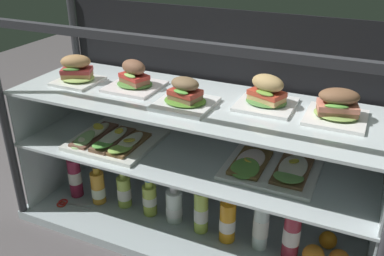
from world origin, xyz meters
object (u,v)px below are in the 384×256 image
at_px(open_sandwich_tray_mid_left, 271,167).
at_px(juice_bottle_near_post, 201,211).
at_px(plated_roll_sandwich_center, 134,78).
at_px(juice_bottle_front_fourth, 261,225).
at_px(open_sandwich_tray_near_left_corner, 113,140).
at_px(orange_fruit_near_left_post, 328,240).
at_px(orange_fruit_beside_bottles, 313,255).
at_px(plated_roll_sandwich_far_right, 186,97).
at_px(juice_bottle_front_middle, 228,221).
at_px(juice_bottle_back_right, 292,234).
at_px(juice_bottle_front_right_end, 150,199).
at_px(plated_roll_sandwich_near_right_corner, 77,72).
at_px(juice_bottle_front_second, 75,176).
at_px(juice_bottle_back_left, 174,206).
at_px(juice_bottle_back_center, 98,187).
at_px(plated_roll_sandwich_mid_left, 267,95).
at_px(plated_roll_sandwich_near_left_corner, 337,108).
at_px(kitchen_scissors, 66,204).
at_px(juice_bottle_front_left_end, 124,191).

height_order(open_sandwich_tray_mid_left, juice_bottle_near_post, open_sandwich_tray_mid_left).
distance_m(plated_roll_sandwich_center, juice_bottle_front_fourth, 0.77).
relative_size(open_sandwich_tray_near_left_corner, orange_fruit_near_left_post, 4.80).
bearing_deg(orange_fruit_beside_bottles, plated_roll_sandwich_far_right, -177.59).
xyz_separation_m(juice_bottle_front_middle, juice_bottle_back_right, (0.25, 0.01, 0.01)).
distance_m(open_sandwich_tray_near_left_corner, juice_bottle_front_right_end, 0.31).
relative_size(plated_roll_sandwich_near_right_corner, juice_bottle_front_second, 0.73).
relative_size(juice_bottle_back_left, juice_bottle_front_middle, 0.85).
distance_m(plated_roll_sandwich_near_right_corner, open_sandwich_tray_mid_left, 0.88).
relative_size(plated_roll_sandwich_center, juice_bottle_back_right, 0.81).
relative_size(juice_bottle_front_second, juice_bottle_back_center, 1.17).
bearing_deg(juice_bottle_back_left, juice_bottle_near_post, -5.87).
height_order(plated_roll_sandwich_mid_left, juice_bottle_front_middle, plated_roll_sandwich_mid_left).
xyz_separation_m(juice_bottle_back_center, juice_bottle_near_post, (0.51, 0.01, 0.02)).
relative_size(juice_bottle_front_right_end, juice_bottle_near_post, 0.77).
bearing_deg(juice_bottle_front_right_end, plated_roll_sandwich_near_left_corner, 5.58).
distance_m(plated_roll_sandwich_far_right, juice_bottle_back_left, 0.54).
bearing_deg(plated_roll_sandwich_near_left_corner, juice_bottle_back_left, -173.44).
relative_size(plated_roll_sandwich_near_right_corner, juice_bottle_front_fourth, 0.70).
xyz_separation_m(open_sandwich_tray_mid_left, juice_bottle_back_right, (0.11, -0.04, -0.25)).
relative_size(plated_roll_sandwich_far_right, juice_bottle_front_right_end, 1.09).
bearing_deg(open_sandwich_tray_mid_left, open_sandwich_tray_near_left_corner, -174.28).
height_order(plated_roll_sandwich_center, open_sandwich_tray_mid_left, plated_roll_sandwich_center).
bearing_deg(kitchen_scissors, juice_bottle_front_right_end, 15.36).
distance_m(plated_roll_sandwich_near_left_corner, open_sandwich_tray_near_left_corner, 0.90).
bearing_deg(juice_bottle_back_left, juice_bottle_back_center, -176.31).
relative_size(juice_bottle_front_second, juice_bottle_front_right_end, 1.27).
relative_size(juice_bottle_front_right_end, orange_fruit_beside_bottles, 2.25).
bearing_deg(juice_bottle_front_middle, juice_bottle_front_second, -179.83).
height_order(juice_bottle_back_center, orange_fruit_beside_bottles, juice_bottle_back_center).
height_order(juice_bottle_back_center, juice_bottle_back_left, juice_bottle_back_center).
height_order(open_sandwich_tray_mid_left, juice_bottle_front_middle, open_sandwich_tray_mid_left).
bearing_deg(open_sandwich_tray_near_left_corner, juice_bottle_front_second, 176.73).
bearing_deg(plated_roll_sandwich_far_right, plated_roll_sandwich_center, 162.84).
distance_m(juice_bottle_near_post, orange_fruit_beside_bottles, 0.47).
bearing_deg(plated_roll_sandwich_center, juice_bottle_back_right, -4.34).
xyz_separation_m(plated_roll_sandwich_near_left_corner, juice_bottle_front_fourth, (-0.21, -0.08, -0.51)).
bearing_deg(plated_roll_sandwich_near_right_corner, kitchen_scissors, -122.29).
bearing_deg(juice_bottle_back_right, plated_roll_sandwich_far_right, -176.04).
relative_size(juice_bottle_front_second, juice_bottle_back_left, 1.19).
relative_size(open_sandwich_tray_mid_left, juice_bottle_front_right_end, 1.82).
xyz_separation_m(juice_bottle_front_second, juice_bottle_front_left_end, (0.25, 0.03, -0.03)).
height_order(juice_bottle_front_right_end, orange_fruit_near_left_post, juice_bottle_front_right_end).
bearing_deg(open_sandwich_tray_near_left_corner, plated_roll_sandwich_far_right, -0.24).
bearing_deg(juice_bottle_back_right, juice_bottle_near_post, -179.44).
height_order(plated_roll_sandwich_center, juice_bottle_near_post, plated_roll_sandwich_center).
bearing_deg(juice_bottle_back_center, juice_bottle_back_left, 3.69).
bearing_deg(juice_bottle_front_fourth, orange_fruit_beside_bottles, -2.77).
xyz_separation_m(plated_roll_sandwich_center, plated_roll_sandwich_mid_left, (0.53, 0.04, 0.00)).
xyz_separation_m(open_sandwich_tray_mid_left, orange_fruit_near_left_post, (0.24, 0.07, -0.32)).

